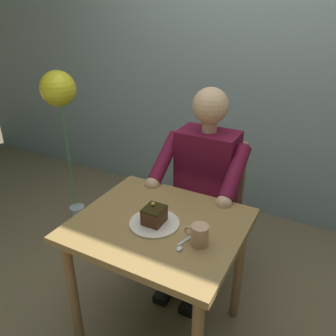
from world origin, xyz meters
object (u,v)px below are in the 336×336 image
at_px(chair, 210,199).
at_px(coffee_cup, 199,235).
at_px(dessert_spoon, 183,245).
at_px(balloon_display, 62,108).
at_px(cake_slice, 154,215).
at_px(dining_table, 159,241).
at_px(seated_person, 202,188).

relative_size(chair, coffee_cup, 7.83).
distance_m(dessert_spoon, balloon_display, 1.45).
relative_size(dessert_spoon, balloon_display, 0.11).
bearing_deg(cake_slice, balloon_display, -27.17).
height_order(cake_slice, dessert_spoon, cake_slice).
distance_m(dining_table, balloon_display, 1.28).
xyz_separation_m(cake_slice, dessert_spoon, (-0.19, 0.08, -0.05)).
bearing_deg(balloon_display, chair, -170.97).
distance_m(seated_person, dessert_spoon, 0.67).
relative_size(seated_person, cake_slice, 11.94).
distance_m(cake_slice, coffee_cup, 0.25).
bearing_deg(seated_person, cake_slice, 88.68).
bearing_deg(seated_person, chair, -90.00).
bearing_deg(dessert_spoon, seated_person, -74.37).
bearing_deg(dining_table, chair, -90.00).
relative_size(dining_table, dessert_spoon, 5.66).
relative_size(chair, seated_person, 0.71).
height_order(dining_table, cake_slice, cake_slice).
distance_m(coffee_cup, dessert_spoon, 0.09).
height_order(dining_table, chair, chair).
bearing_deg(chair, dining_table, 90.00).
relative_size(dining_table, coffee_cup, 7.03).
distance_m(chair, dessert_spoon, 0.86).
relative_size(dining_table, balloon_display, 0.63).
height_order(dining_table, dessert_spoon, dessert_spoon).
relative_size(seated_person, coffee_cup, 11.09).
distance_m(chair, balloon_display, 1.22).
distance_m(cake_slice, balloon_display, 1.23).
height_order(coffee_cup, balloon_display, balloon_display).
relative_size(dining_table, seated_person, 0.63).
bearing_deg(cake_slice, dining_table, -119.81).
bearing_deg(seated_person, balloon_display, 0.18).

